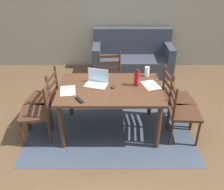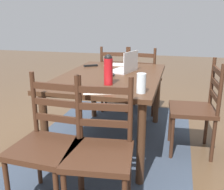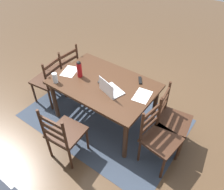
% 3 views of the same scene
% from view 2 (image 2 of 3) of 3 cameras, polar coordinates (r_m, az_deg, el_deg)
% --- Properties ---
extents(ground_plane, '(14.00, 14.00, 0.00)m').
position_cam_2_polar(ground_plane, '(2.98, -0.18, -10.01)').
color(ground_plane, brown).
extents(area_rug, '(2.57, 1.72, 0.01)m').
position_cam_2_polar(area_rug, '(2.98, -0.18, -9.96)').
color(area_rug, '#333D4C').
rests_on(area_rug, ground).
extents(dining_table, '(1.53, 1.01, 0.76)m').
position_cam_2_polar(dining_table, '(2.75, -0.19, 2.55)').
color(dining_table, '#422819').
rests_on(dining_table, ground).
extents(chair_right_far, '(0.49, 0.49, 0.95)m').
position_cam_2_polar(chair_right_far, '(1.82, -2.58, -12.10)').
color(chair_right_far, '#3D2316').
rests_on(chair_right_far, ground).
extents(chair_right_near, '(0.46, 0.46, 0.95)m').
position_cam_2_polar(chair_right_near, '(1.97, -13.92, -10.37)').
color(chair_right_near, '#3D2316').
rests_on(chair_right_near, ground).
extents(chair_left_far, '(0.49, 0.49, 0.95)m').
position_cam_2_polar(chair_left_far, '(3.77, 6.77, 3.09)').
color(chair_left_far, '#3D2316').
rests_on(chair_left_far, ground).
extents(chair_left_near, '(0.50, 0.50, 0.95)m').
position_cam_2_polar(chair_left_near, '(3.84, 0.94, 3.46)').
color(chair_left_near, '#3D2316').
rests_on(chair_left_near, ground).
extents(chair_far_head, '(0.47, 0.47, 0.95)m').
position_cam_2_polar(chair_far_head, '(2.73, 17.93, -2.88)').
color(chair_far_head, '#3D2316').
rests_on(chair_far_head, ground).
extents(laptop, '(0.37, 0.30, 0.23)m').
position_cam_2_polar(laptop, '(2.88, 3.06, 6.21)').
color(laptop, silver).
rests_on(laptop, dining_table).
extents(water_bottle, '(0.08, 0.08, 0.27)m').
position_cam_2_polar(water_bottle, '(2.31, -0.81, 5.68)').
color(water_bottle, '#A81419').
rests_on(water_bottle, dining_table).
extents(drinking_glass, '(0.07, 0.07, 0.16)m').
position_cam_2_polar(drinking_glass, '(2.07, 6.40, 2.56)').
color(drinking_glass, silver).
rests_on(drinking_glass, dining_table).
extents(computer_mouse, '(0.09, 0.12, 0.03)m').
position_cam_2_polar(computer_mouse, '(2.68, -0.28, 4.54)').
color(computer_mouse, black).
rests_on(computer_mouse, dining_table).
extents(tv_remote, '(0.13, 0.17, 0.02)m').
position_cam_2_polar(tv_remote, '(3.21, -4.65, 6.41)').
color(tv_remote, black).
rests_on(tv_remote, dining_table).
extents(paper_stack_left, '(0.25, 0.32, 0.00)m').
position_cam_2_polar(paper_stack_left, '(3.33, 0.94, 6.67)').
color(paper_stack_left, white).
rests_on(paper_stack_left, dining_table).
extents(paper_stack_right, '(0.29, 0.35, 0.00)m').
position_cam_2_polar(paper_stack_right, '(2.13, -2.20, 0.95)').
color(paper_stack_right, white).
rests_on(paper_stack_right, dining_table).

